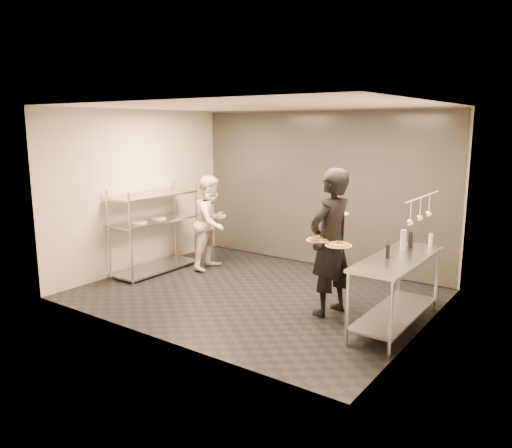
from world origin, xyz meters
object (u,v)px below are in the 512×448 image
Objects in this scene: prep_counter at (396,280)px; pass_rack at (155,228)px; pizza_plate_far at (338,245)px; pos_monitor at (388,250)px; bottle_dark at (410,240)px; waiter at (330,242)px; bottle_green at (403,240)px; bottle_clear at (431,240)px; chef at (212,223)px; pizza_plate_near at (318,239)px; salad_plate at (339,212)px.

pass_rack is at bearing -179.97° from prep_counter.
pos_monitor is at bearing 20.81° from pizza_plate_far.
pass_rack is at bearing 176.26° from pizza_plate_far.
pos_monitor is 0.99× the size of bottle_dark.
waiter is (3.43, -0.07, 0.23)m from pass_rack.
bottle_green is (-0.08, 0.40, 0.43)m from prep_counter.
pizza_plate_far is 1.92× the size of bottle_clear.
pizza_plate_far is at bearing -160.96° from prep_counter.
prep_counter is 0.91× the size of waiter.
bottle_green reaches higher than bottle_dark.
bottle_green is 1.18× the size of bottle_dark.
pizza_plate_far is 1.52× the size of bottle_dark.
prep_counter is at bearing -79.05° from bottle_green.
pass_rack is 1.00m from chef.
pass_rack reaches higher than bottle_clear.
pizza_plate_near is at bearing -138.43° from bottle_clear.
salad_plate is at bearing -107.43° from chef.
pizza_plate_near is 1.12m from bottle_green.
pos_monitor is at bearing 105.90° from waiter.
prep_counter is 6.77× the size of bottle_green.
chef is (-3.62, 0.70, 0.21)m from prep_counter.
bottle_green is 0.47m from bottle_clear.
prep_counter is at bearing 0.03° from pass_rack.
bottle_clear reaches higher than pizza_plate_near.
salad_plate is (0.06, 0.48, 0.30)m from pizza_plate_near.
waiter is 0.78m from pos_monitor.
prep_counter is (4.33, 0.00, -0.14)m from pass_rack.
bottle_dark is at bearing 69.03° from bottle_green.
waiter reaches higher than bottle_clear.
salad_plate is (2.68, -0.45, 0.52)m from chef.
pizza_plate_far is 0.62m from pos_monitor.
waiter reaches higher than pizza_plate_far.
pizza_plate_near is at bearing -19.44° from waiter.
bottle_clear is at bearing 26.62° from salad_plate.
pizza_plate_far is (2.93, -0.94, 0.20)m from chef.
pass_rack is 0.96× the size of chef.
pizza_plate_near is 1.12× the size of salad_plate.
bottle_clear is 0.79× the size of bottle_dark.
bottle_clear is (0.28, 0.82, 0.01)m from pos_monitor.
bottle_dark is at bearing 62.09° from pos_monitor.
bottle_clear reaches higher than pos_monitor.
prep_counter is 0.97m from waiter.
pizza_plate_far is 0.64m from salad_plate.
chef is at bearing 160.49° from pizza_plate_near.
pos_monitor is 0.57m from bottle_dark.
bottle_green is at bearing 46.23° from pizza_plate_far.
bottle_dark is (0.09, 0.56, 0.03)m from pos_monitor.
bottle_clear is (0.86, 1.04, -0.02)m from pizza_plate_far.
salad_plate is at bearing 165.33° from prep_counter.
waiter is 7.48× the size of bottle_green.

